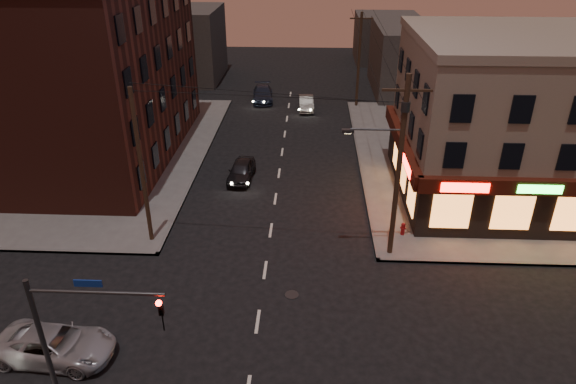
# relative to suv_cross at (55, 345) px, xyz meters

# --- Properties ---
(ground) EXTENTS (120.00, 120.00, 0.00)m
(ground) POSITION_rel_suv_cross_xyz_m (8.25, 2.58, -0.69)
(ground) COLOR black
(ground) RESTS_ON ground
(sidewalk_ne) EXTENTS (24.00, 28.00, 0.15)m
(sidewalk_ne) POSITION_rel_suv_cross_xyz_m (26.25, 21.58, -0.62)
(sidewalk_ne) COLOR #514F4C
(sidewalk_ne) RESTS_ON ground
(sidewalk_nw) EXTENTS (24.00, 28.00, 0.15)m
(sidewalk_nw) POSITION_rel_suv_cross_xyz_m (-9.75, 21.58, -0.62)
(sidewalk_nw) COLOR #514F4C
(sidewalk_nw) RESTS_ON ground
(pizza_building) EXTENTS (15.85, 12.85, 10.50)m
(pizza_building) POSITION_rel_suv_cross_xyz_m (24.18, 16.01, 4.66)
(pizza_building) COLOR gray
(pizza_building) RESTS_ON sidewalk_ne
(brick_apartment) EXTENTS (12.00, 20.00, 13.00)m
(brick_apartment) POSITION_rel_suv_cross_xyz_m (-6.25, 21.58, 5.96)
(brick_apartment) COLOR #461D16
(brick_apartment) RESTS_ON sidewalk_nw
(bg_building_ne_a) EXTENTS (10.00, 12.00, 7.00)m
(bg_building_ne_a) POSITION_rel_suv_cross_xyz_m (22.25, 40.58, 2.81)
(bg_building_ne_a) COLOR #3F3D3A
(bg_building_ne_a) RESTS_ON ground
(bg_building_nw) EXTENTS (9.00, 10.00, 8.00)m
(bg_building_nw) POSITION_rel_suv_cross_xyz_m (-4.75, 44.58, 3.31)
(bg_building_nw) COLOR #3F3D3A
(bg_building_nw) RESTS_ON ground
(bg_building_ne_b) EXTENTS (8.00, 8.00, 6.00)m
(bg_building_ne_b) POSITION_rel_suv_cross_xyz_m (20.25, 54.58, 2.31)
(bg_building_ne_b) COLOR #3F3D3A
(bg_building_ne_b) RESTS_ON ground
(utility_pole_main) EXTENTS (4.20, 0.44, 10.00)m
(utility_pole_main) POSITION_rel_suv_cross_xyz_m (14.94, 8.38, 5.07)
(utility_pole_main) COLOR #382619
(utility_pole_main) RESTS_ON sidewalk_ne
(utility_pole_far) EXTENTS (0.26, 0.26, 9.00)m
(utility_pole_far) POSITION_rel_suv_cross_xyz_m (15.05, 34.58, 3.96)
(utility_pole_far) COLOR #382619
(utility_pole_far) RESTS_ON sidewalk_ne
(utility_pole_west) EXTENTS (0.24, 0.24, 9.00)m
(utility_pole_west) POSITION_rel_suv_cross_xyz_m (1.45, 9.08, 3.96)
(utility_pole_west) COLOR #382619
(utility_pole_west) RESTS_ON sidewalk_nw
(traffic_signal) EXTENTS (4.49, 0.32, 6.47)m
(traffic_signal) POSITION_rel_suv_cross_xyz_m (2.69, -3.02, 3.47)
(traffic_signal) COLOR #333538
(traffic_signal) RESTS_ON ground
(suv_cross) EXTENTS (5.14, 2.70, 1.38)m
(suv_cross) POSITION_rel_suv_cross_xyz_m (0.00, 0.00, 0.00)
(suv_cross) COLOR #96989E
(suv_cross) RESTS_ON ground
(sedan_near) EXTENTS (1.88, 4.15, 1.38)m
(sedan_near) POSITION_rel_suv_cross_xyz_m (5.62, 17.44, 0.00)
(sedan_near) COLOR black
(sedan_near) RESTS_ON ground
(sedan_mid) EXTENTS (1.60, 4.06, 1.32)m
(sedan_mid) POSITION_rel_suv_cross_xyz_m (10.03, 33.41, -0.03)
(sedan_mid) COLOR slate
(sedan_mid) RESTS_ON ground
(sedan_far) EXTENTS (2.46, 5.12, 1.44)m
(sedan_far) POSITION_rel_suv_cross_xyz_m (5.47, 36.10, 0.03)
(sedan_far) COLOR #1A2234
(sedan_far) RESTS_ON ground
(fire_hydrant) EXTENTS (0.36, 0.36, 0.78)m
(fire_hydrant) POSITION_rel_suv_cross_xyz_m (16.03, 10.25, -0.12)
(fire_hydrant) COLOR maroon
(fire_hydrant) RESTS_ON sidewalk_ne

